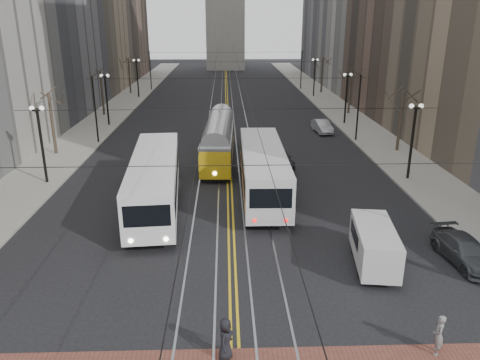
{
  "coord_description": "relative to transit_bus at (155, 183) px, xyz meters",
  "views": [
    {
      "loc": [
        -0.28,
        -15.55,
        11.79
      ],
      "look_at": [
        0.54,
        9.75,
        3.0
      ],
      "focal_mm": 35.0,
      "sensor_mm": 36.0,
      "label": 1
    }
  ],
  "objects": [
    {
      "name": "pedestrian_a",
      "position": [
        4.51,
        -14.67,
        -0.85
      ],
      "size": [
        0.74,
        0.93,
        1.65
      ],
      "primitive_type": "imported",
      "rotation": [
        0.0,
        0.0,
        1.27
      ],
      "color": "black",
      "rests_on": "crosswalk_band"
    },
    {
      "name": "ground",
      "position": [
        4.87,
        -13.17,
        -1.69
      ],
      "size": [
        260.0,
        260.0,
        0.0
      ],
      "primitive_type": "plane",
      "color": "black",
      "rests_on": "ground"
    },
    {
      "name": "sedan_grey",
      "position": [
        9.24,
        8.83,
        -1.0
      ],
      "size": [
        2.2,
        4.22,
        1.37
      ],
      "primitive_type": "imported",
      "rotation": [
        0.0,
        0.0,
        0.15
      ],
      "color": "#3A3D41",
      "rests_on": "ground"
    },
    {
      "name": "sedan_parked",
      "position": [
        16.67,
        -7.91,
        -1.04
      ],
      "size": [
        2.26,
        4.63,
        1.3
      ],
      "primitive_type": "imported",
      "rotation": [
        0.0,
        0.0,
        0.1
      ],
      "color": "#3C4044",
      "rests_on": "ground"
    },
    {
      "name": "streetcar",
      "position": [
        4.03,
        10.59,
        -0.18
      ],
      "size": [
        2.87,
        12.87,
        3.01
      ],
      "primitive_type": "cube",
      "rotation": [
        0.0,
        0.0,
        -0.04
      ],
      "color": "gold",
      "rests_on": "ground"
    },
    {
      "name": "centre_lines",
      "position": [
        4.87,
        31.83,
        -1.68
      ],
      "size": [
        0.42,
        130.0,
        0.01
      ],
      "primitive_type": "cube",
      "color": "gold",
      "rests_on": "ground"
    },
    {
      "name": "sidewalk_right",
      "position": [
        19.87,
        31.83,
        -1.61
      ],
      "size": [
        5.0,
        140.0,
        0.15
      ],
      "primitive_type": "cube",
      "color": "gray",
      "rests_on": "ground"
    },
    {
      "name": "streetcar_rails",
      "position": [
        4.87,
        31.83,
        -1.69
      ],
      "size": [
        4.8,
        130.0,
        0.02
      ],
      "primitive_type": "cube",
      "color": "gray",
      "rests_on": "ground"
    },
    {
      "name": "street_trees",
      "position": [
        4.87,
        22.08,
        1.11
      ],
      "size": [
        31.68,
        53.28,
        5.6
      ],
      "color": "#382D23",
      "rests_on": "ground"
    },
    {
      "name": "sidewalk_left",
      "position": [
        -10.13,
        31.83,
        -1.61
      ],
      "size": [
        5.0,
        140.0,
        0.15
      ],
      "primitive_type": "cube",
      "color": "gray",
      "rests_on": "ground"
    },
    {
      "name": "cargo_van",
      "position": [
        11.9,
        -8.17,
        -0.64
      ],
      "size": [
        2.43,
        4.93,
        2.09
      ],
      "primitive_type": "cube",
      "rotation": [
        0.0,
        0.0,
        -0.13
      ],
      "color": "silver",
      "rests_on": "ground"
    },
    {
      "name": "sedan_silver",
      "position": [
        15.11,
        20.74,
        -1.01
      ],
      "size": [
        1.85,
        4.24,
        1.36
      ],
      "primitive_type": "imported",
      "rotation": [
        0.0,
        0.0,
        0.1
      ],
      "color": "#A8AAB0",
      "rests_on": "ground"
    },
    {
      "name": "pedestrian_b",
      "position": [
        12.32,
        -14.67,
        -0.87
      ],
      "size": [
        0.54,
        0.68,
        1.61
      ],
      "primitive_type": "imported",
      "rotation": [
        0.0,
        0.0,
        4.4
      ],
      "color": "slate",
      "rests_on": "crosswalk_band"
    },
    {
      "name": "lamp_posts",
      "position": [
        4.87,
        15.58,
        1.11
      ],
      "size": [
        27.6,
        57.2,
        5.6
      ],
      "color": "black",
      "rests_on": "ground"
    },
    {
      "name": "rear_bus",
      "position": [
        7.16,
        1.98,
        -0.01
      ],
      "size": [
        2.95,
        12.92,
        3.36
      ],
      "primitive_type": "cube",
      "rotation": [
        0.0,
        0.0,
        -0.01
      ],
      "color": "silver",
      "rests_on": "ground"
    },
    {
      "name": "transit_bus",
      "position": [
        0.0,
        0.0,
        0.0
      ],
      "size": [
        3.89,
        13.7,
        3.38
      ],
      "primitive_type": "cube",
      "rotation": [
        0.0,
        0.0,
        0.08
      ],
      "color": "white",
      "rests_on": "ground"
    },
    {
      "name": "trolley_wires",
      "position": [
        4.87,
        21.66,
        2.09
      ],
      "size": [
        25.96,
        120.0,
        6.6
      ],
      "color": "black",
      "rests_on": "ground"
    }
  ]
}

